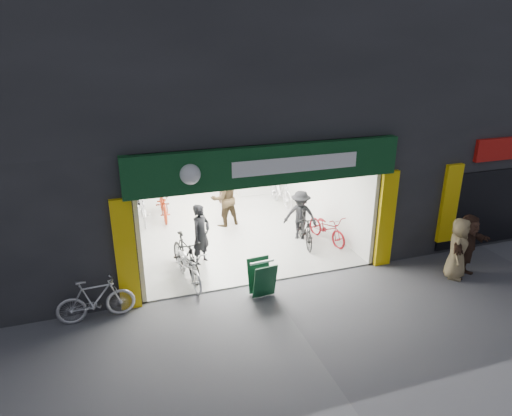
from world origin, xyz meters
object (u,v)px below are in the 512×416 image
parked_bike (96,300)px  bike_right_front (305,229)px  pedestrian_near (458,248)px  sandwich_board (262,277)px  bike_left_front (189,265)px

parked_bike → bike_right_front: bearing=-73.5°
bike_right_front → pedestrian_near: (2.81, -2.94, 0.30)m
sandwich_board → parked_bike: bearing=172.6°
bike_left_front → pedestrian_near: (6.41, -1.85, 0.32)m
bike_right_front → sandwich_board: size_ratio=1.90×
bike_right_front → pedestrian_near: size_ratio=1.03×
sandwich_board → bike_right_front: bearing=42.4°
bike_left_front → bike_right_front: (3.60, 1.09, 0.02)m
bike_left_front → pedestrian_near: pedestrian_near is taller
bike_left_front → parked_bike: size_ratio=1.11×
bike_right_front → pedestrian_near: 4.08m
bike_left_front → bike_right_front: 3.76m
parked_bike → sandwich_board: bearing=-95.9°
pedestrian_near → sandwich_board: pedestrian_near is taller
pedestrian_near → parked_bike: bearing=131.8°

